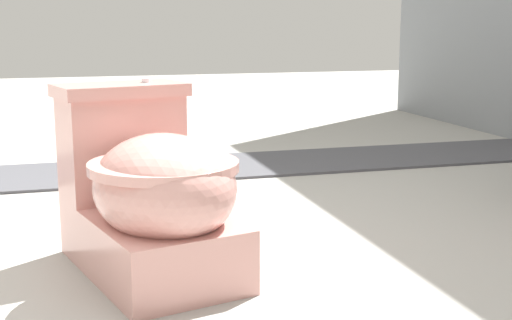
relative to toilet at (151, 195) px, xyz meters
The scene contains 3 objects.
ground_plane 0.29m from the toilet, 121.66° to the right, with size 14.00×14.00×0.00m, color #A8A59E.
gravel_strip 1.40m from the toilet, 165.91° to the left, with size 0.56×8.00×0.01m, color #4C4C51.
toilet is the anchor object (origin of this frame).
Camera 1 is at (1.99, -0.08, 0.69)m, focal length 50.00 mm.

